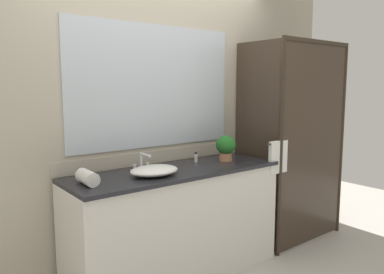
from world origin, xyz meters
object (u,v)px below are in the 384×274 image
object	(u,v)px
sink_basin	(154,170)
potted_plant	(226,147)
amenity_bottle_shampoo	(222,153)
rolled_towel_near_edge	(88,178)
faucet	(142,165)
amenity_bottle_conditioner	(196,158)

from	to	relation	value
sink_basin	potted_plant	size ratio (longest dim) A/B	1.66
potted_plant	amenity_bottle_shampoo	size ratio (longest dim) A/B	2.54
sink_basin	rolled_towel_near_edge	size ratio (longest dim) A/B	1.84
amenity_bottle_shampoo	rolled_towel_near_edge	size ratio (longest dim) A/B	0.44
sink_basin	amenity_bottle_shampoo	xyz separation A→B (m)	(0.88, 0.21, 0.01)
amenity_bottle_shampoo	potted_plant	bearing A→B (deg)	-119.44
potted_plant	amenity_bottle_shampoo	xyz separation A→B (m)	(0.07, 0.13, -0.09)
potted_plant	faucet	bearing A→B (deg)	172.97
potted_plant	amenity_bottle_shampoo	distance (m)	0.17
potted_plant	rolled_towel_near_edge	xyz separation A→B (m)	(-1.31, -0.04, -0.08)
rolled_towel_near_edge	amenity_bottle_conditioner	bearing A→B (deg)	7.95
potted_plant	amenity_bottle_conditioner	world-z (taller)	potted_plant
sink_basin	amenity_bottle_shampoo	size ratio (longest dim) A/B	4.22
amenity_bottle_conditioner	amenity_bottle_shampoo	bearing A→B (deg)	3.41
faucet	rolled_towel_near_edge	world-z (taller)	faucet
sink_basin	rolled_towel_near_edge	bearing A→B (deg)	175.07
amenity_bottle_shampoo	amenity_bottle_conditioner	bearing A→B (deg)	-176.59
sink_basin	potted_plant	xyz separation A→B (m)	(0.81, 0.08, 0.09)
amenity_bottle_shampoo	rolled_towel_near_edge	bearing A→B (deg)	-173.11
rolled_towel_near_edge	faucet	bearing A→B (deg)	14.98
faucet	amenity_bottle_conditioner	distance (m)	0.55
rolled_towel_near_edge	amenity_bottle_shampoo	bearing A→B (deg)	6.89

